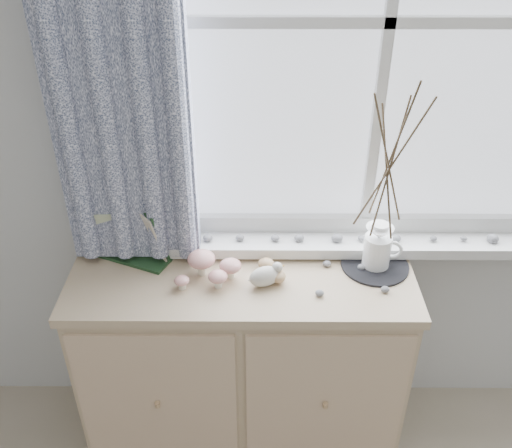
% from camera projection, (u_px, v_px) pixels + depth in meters
% --- Properties ---
extents(sideboard, '(1.20, 0.45, 0.85)m').
position_uv_depth(sideboard, '(243.00, 363.00, 2.20)').
color(sideboard, tan).
rests_on(sideboard, ground).
extents(botanical_book, '(0.33, 0.24, 0.21)m').
position_uv_depth(botanical_book, '(129.00, 238.00, 1.97)').
color(botanical_book, '#1C3C1F').
rests_on(botanical_book, sideboard).
extents(toadstool_cluster, '(0.22, 0.15, 0.09)m').
position_uv_depth(toadstool_cluster, '(210.00, 266.00, 1.93)').
color(toadstool_cluster, white).
rests_on(toadstool_cluster, sideboard).
extents(wooden_eggs, '(0.09, 0.11, 0.07)m').
position_uv_depth(wooden_eggs, '(272.00, 270.00, 1.96)').
color(wooden_eggs, tan).
rests_on(wooden_eggs, sideboard).
extents(songbird_figurine, '(0.16, 0.12, 0.08)m').
position_uv_depth(songbird_figurine, '(265.00, 275.00, 1.91)').
color(songbird_figurine, beige).
rests_on(songbird_figurine, sideboard).
extents(crocheted_doily, '(0.24, 0.24, 0.01)m').
position_uv_depth(crocheted_doily, '(375.00, 265.00, 2.01)').
color(crocheted_doily, black).
rests_on(crocheted_doily, sideboard).
extents(twig_pitcher, '(0.31, 0.31, 0.72)m').
position_uv_depth(twig_pitcher, '(390.00, 161.00, 1.79)').
color(twig_pitcher, white).
rests_on(twig_pitcher, crocheted_doily).
extents(sideboard_pebbles, '(0.33, 0.23, 0.02)m').
position_uv_depth(sideboard_pebbles, '(337.00, 274.00, 1.96)').
color(sideboard_pebbles, gray).
rests_on(sideboard_pebbles, sideboard).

